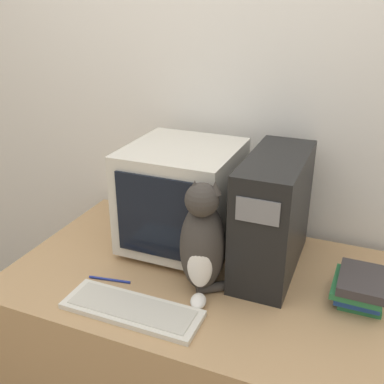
{
  "coord_description": "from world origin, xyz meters",
  "views": [
    {
      "loc": [
        0.49,
        -0.86,
        1.67
      ],
      "look_at": [
        -0.06,
        0.47,
        1.04
      ],
      "focal_mm": 42.0,
      "sensor_mm": 36.0,
      "label": 1
    }
  ],
  "objects": [
    {
      "name": "pen",
      "position": [
        -0.29,
        0.26,
        0.75
      ],
      "size": [
        0.15,
        0.03,
        0.01
      ],
      "color": "navy",
      "rests_on": "desk"
    },
    {
      "name": "computer_tower",
      "position": [
        0.21,
        0.57,
        0.96
      ],
      "size": [
        0.19,
        0.48,
        0.43
      ],
      "color": "black",
      "rests_on": "desk"
    },
    {
      "name": "keyboard",
      "position": [
        -0.13,
        0.14,
        0.75
      ],
      "size": [
        0.46,
        0.15,
        0.02
      ],
      "color": "silver",
      "rests_on": "desk"
    },
    {
      "name": "cat",
      "position": [
        0.03,
        0.35,
        0.92
      ],
      "size": [
        0.25,
        0.27,
        0.41
      ],
      "rotation": [
        0.0,
        0.0,
        0.26
      ],
      "color": "#38332D",
      "rests_on": "desk"
    },
    {
      "name": "book_stack",
      "position": [
        0.53,
        0.47,
        0.8
      ],
      "size": [
        0.16,
        0.2,
        0.1
      ],
      "color": "#28703D",
      "rests_on": "desk"
    },
    {
      "name": "desk",
      "position": [
        0.0,
        0.42,
        0.37
      ],
      "size": [
        1.38,
        0.84,
        0.74
      ],
      "color": "tan",
      "rests_on": "ground_plane"
    },
    {
      "name": "wall_back",
      "position": [
        0.0,
        0.91,
        1.25
      ],
      "size": [
        7.0,
        0.05,
        2.5
      ],
      "color": "silver",
      "rests_on": "ground_plane"
    },
    {
      "name": "crt_monitor",
      "position": [
        -0.15,
        0.58,
        0.96
      ],
      "size": [
        0.41,
        0.42,
        0.42
      ],
      "color": "beige",
      "rests_on": "desk"
    }
  ]
}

